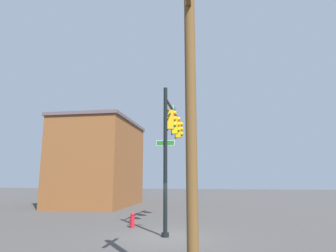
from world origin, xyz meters
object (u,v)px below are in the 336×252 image
Objects in this scene: fire_hydrant at (132,220)px; brick_building at (99,163)px; signal_pole_assembly at (173,133)px; utility_pole at (191,123)px.

fire_hydrant is 0.08× the size of brick_building.
fire_hydrant is at bearing -149.07° from brick_building.
signal_pole_assembly is 14.95m from brick_building.
brick_building is (20.83, 11.16, 0.18)m from utility_pole.
utility_pole is 9.68× the size of fire_hydrant.
brick_building is at bearing 30.93° from fire_hydrant.
brick_building reaches higher than signal_pole_assembly.
brick_building is at bearing 28.18° from utility_pole.
utility_pole is at bearing -155.63° from fire_hydrant.
fire_hydrant is 14.29m from brick_building.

